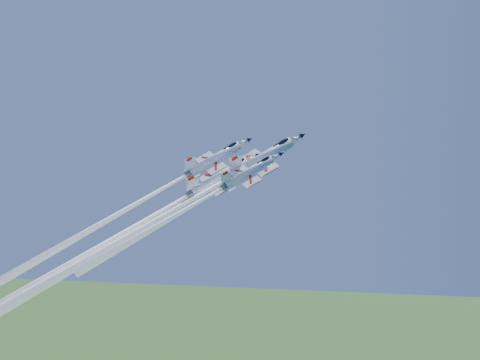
# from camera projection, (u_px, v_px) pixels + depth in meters

# --- Properties ---
(jet_lead) EXTENTS (48.43, 34.42, 50.98)m
(jet_lead) POSITION_uv_depth(u_px,v_px,m) (151.00, 223.00, 105.31)
(jet_lead) COLOR white
(jet_left) EXTENTS (39.99, 28.04, 40.45)m
(jet_left) POSITION_uv_depth(u_px,v_px,m) (134.00, 205.00, 113.64)
(jet_left) COLOR white
(jet_right) EXTENTS (29.77, 20.47, 29.26)m
(jet_right) POSITION_uv_depth(u_px,v_px,m) (190.00, 207.00, 102.38)
(jet_right) COLOR white
(jet_slot) EXTENTS (48.00, 34.22, 51.09)m
(jet_slot) POSITION_uv_depth(u_px,v_px,m) (105.00, 244.00, 105.60)
(jet_slot) COLOR white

